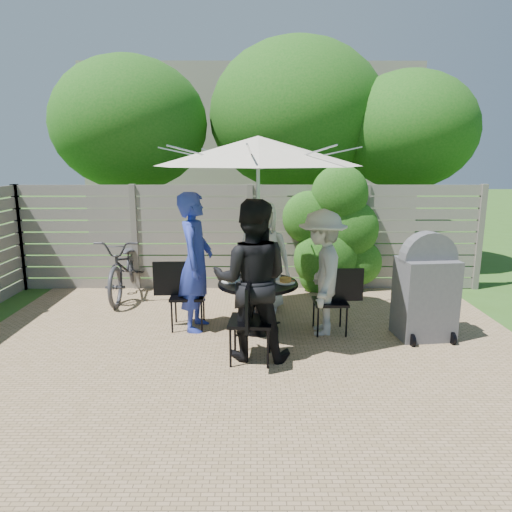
{
  "coord_description": "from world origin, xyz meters",
  "views": [
    {
      "loc": [
        0.08,
        -4.82,
        2.27
      ],
      "look_at": [
        0.1,
        1.18,
        0.99
      ],
      "focal_mm": 32.0,
      "sensor_mm": 36.0,
      "label": 1
    }
  ],
  "objects_px": {
    "person_back": "(263,257)",
    "person_front": "(252,281)",
    "plate_back": "(260,273)",
    "glass_front": "(265,282)",
    "person_left": "(196,262)",
    "plate_right": "(285,281)",
    "chair_left": "(187,309)",
    "bicycle": "(126,266)",
    "plate_left": "(231,280)",
    "chair_right": "(331,314)",
    "coffee_cup": "(267,274)",
    "chair_back": "(263,292)",
    "plate_front": "(255,288)",
    "glass_left": "(237,278)",
    "chair_front": "(251,337)",
    "glass_right": "(278,275)",
    "person_right": "(322,273)",
    "syrup_jug": "(254,275)",
    "patio_table": "(258,297)",
    "umbrella": "(258,151)",
    "bbq_grill": "(425,291)"
  },
  "relations": [
    {
      "from": "patio_table",
      "to": "person_front",
      "type": "relative_size",
      "value": 0.61
    },
    {
      "from": "plate_back",
      "to": "person_right",
      "type": "bearing_deg",
      "value": -28.88
    },
    {
      "from": "glass_left",
      "to": "chair_left",
      "type": "bearing_deg",
      "value": 166.29
    },
    {
      "from": "glass_right",
      "to": "coffee_cup",
      "type": "distance_m",
      "value": 0.2
    },
    {
      "from": "plate_left",
      "to": "coffee_cup",
      "type": "distance_m",
      "value": 0.51
    },
    {
      "from": "syrup_jug",
      "to": "chair_front",
      "type": "bearing_deg",
      "value": -92.04
    },
    {
      "from": "umbrella",
      "to": "person_right",
      "type": "distance_m",
      "value": 1.75
    },
    {
      "from": "person_left",
      "to": "coffee_cup",
      "type": "relative_size",
      "value": 15.48
    },
    {
      "from": "person_left",
      "to": "plate_right",
      "type": "xyz_separation_m",
      "value": [
        1.18,
        -0.11,
        -0.22
      ]
    },
    {
      "from": "chair_left",
      "to": "coffee_cup",
      "type": "height_order",
      "value": "chair_left"
    },
    {
      "from": "chair_front",
      "to": "bicycle",
      "type": "bearing_deg",
      "value": 43.78
    },
    {
      "from": "plate_right",
      "to": "coffee_cup",
      "type": "relative_size",
      "value": 2.17
    },
    {
      "from": "chair_right",
      "to": "plate_back",
      "type": "height_order",
      "value": "chair_right"
    },
    {
      "from": "person_left",
      "to": "bicycle",
      "type": "xyz_separation_m",
      "value": [
        -1.37,
        1.54,
        -0.42
      ]
    },
    {
      "from": "person_right",
      "to": "syrup_jug",
      "type": "xyz_separation_m",
      "value": [
        -0.88,
        0.13,
        -0.06
      ]
    },
    {
      "from": "plate_left",
      "to": "bbq_grill",
      "type": "xyz_separation_m",
      "value": [
        2.48,
        -0.28,
        -0.07
      ]
    },
    {
      "from": "chair_front",
      "to": "glass_front",
      "type": "height_order",
      "value": "chair_front"
    },
    {
      "from": "glass_front",
      "to": "plate_right",
      "type": "bearing_deg",
      "value": 40.07
    },
    {
      "from": "person_back",
      "to": "chair_left",
      "type": "distance_m",
      "value": 1.39
    },
    {
      "from": "plate_back",
      "to": "glass_left",
      "type": "bearing_deg",
      "value": -124.61
    },
    {
      "from": "plate_back",
      "to": "glass_left",
      "type": "distance_m",
      "value": 0.53
    },
    {
      "from": "person_back",
      "to": "coffee_cup",
      "type": "relative_size",
      "value": 13.98
    },
    {
      "from": "umbrella",
      "to": "bbq_grill",
      "type": "height_order",
      "value": "umbrella"
    },
    {
      "from": "person_back",
      "to": "person_front",
      "type": "xyz_separation_m",
      "value": [
        -0.16,
        -1.65,
        0.09
      ]
    },
    {
      "from": "person_left",
      "to": "person_front",
      "type": "xyz_separation_m",
      "value": [
        0.75,
        -0.9,
        -0.0
      ]
    },
    {
      "from": "person_front",
      "to": "plate_back",
      "type": "relative_size",
      "value": 7.11
    },
    {
      "from": "chair_left",
      "to": "bicycle",
      "type": "distance_m",
      "value": 1.97
    },
    {
      "from": "chair_back",
      "to": "glass_left",
      "type": "relative_size",
      "value": 6.12
    },
    {
      "from": "glass_left",
      "to": "glass_front",
      "type": "distance_m",
      "value": 0.4
    },
    {
      "from": "person_back",
      "to": "person_left",
      "type": "xyz_separation_m",
      "value": [
        -0.9,
        -0.75,
        0.09
      ]
    },
    {
      "from": "person_front",
      "to": "plate_left",
      "type": "relative_size",
      "value": 7.11
    },
    {
      "from": "bicycle",
      "to": "glass_front",
      "type": "bearing_deg",
      "value": -41.11
    },
    {
      "from": "chair_back",
      "to": "plate_front",
      "type": "height_order",
      "value": "chair_back"
    },
    {
      "from": "person_right",
      "to": "glass_left",
      "type": "xyz_separation_m",
      "value": [
        -1.09,
        -0.0,
        -0.07
      ]
    },
    {
      "from": "chair_front",
      "to": "glass_front",
      "type": "xyz_separation_m",
      "value": [
        0.17,
        0.69,
        0.45
      ]
    },
    {
      "from": "person_back",
      "to": "plate_right",
      "type": "distance_m",
      "value": 0.91
    },
    {
      "from": "coffee_cup",
      "to": "umbrella",
      "type": "bearing_deg",
      "value": -119.87
    },
    {
      "from": "person_left",
      "to": "bicycle",
      "type": "height_order",
      "value": "person_left"
    },
    {
      "from": "plate_left",
      "to": "chair_right",
      "type": "bearing_deg",
      "value": -5.35
    },
    {
      "from": "person_back",
      "to": "glass_right",
      "type": "bearing_deg",
      "value": -70.3
    },
    {
      "from": "plate_back",
      "to": "glass_front",
      "type": "relative_size",
      "value": 1.86
    },
    {
      "from": "person_right",
      "to": "plate_right",
      "type": "bearing_deg",
      "value": -90.0
    },
    {
      "from": "patio_table",
      "to": "coffee_cup",
      "type": "relative_size",
      "value": 9.44
    },
    {
      "from": "chair_left",
      "to": "plate_right",
      "type": "xyz_separation_m",
      "value": [
        1.32,
        -0.12,
        0.42
      ]
    },
    {
      "from": "plate_front",
      "to": "coffee_cup",
      "type": "xyz_separation_m",
      "value": [
        0.15,
        0.57,
        0.04
      ]
    },
    {
      "from": "bicycle",
      "to": "chair_left",
      "type": "bearing_deg",
      "value": -52.56
    },
    {
      "from": "chair_right",
      "to": "plate_front",
      "type": "height_order",
      "value": "chair_right"
    },
    {
      "from": "chair_right",
      "to": "glass_front",
      "type": "xyz_separation_m",
      "value": [
        -0.88,
        -0.18,
        0.49
      ]
    },
    {
      "from": "glass_left",
      "to": "coffee_cup",
      "type": "relative_size",
      "value": 1.17
    },
    {
      "from": "glass_left",
      "to": "plate_right",
      "type": "bearing_deg",
      "value": 4.18
    }
  ]
}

